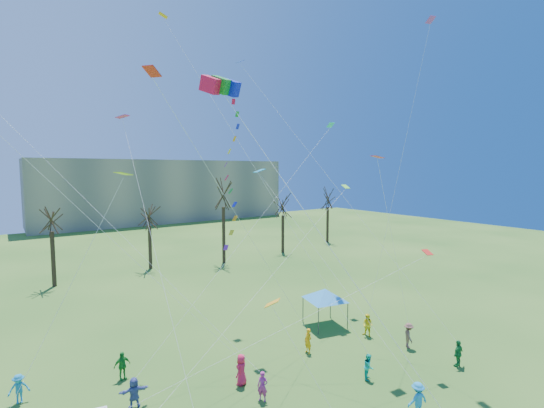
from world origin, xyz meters
TOP-DOWN VIEW (x-y plane):
  - distant_building at (22.00, 82.00)m, footprint 60.00×14.00m
  - bare_tree_row at (2.79, 36.01)m, footprint 71.36×8.67m
  - big_box_kite at (-1.64, 6.32)m, footprint 3.80×6.06m
  - canopy_tent_blue at (9.62, 11.56)m, footprint 3.97×3.97m
  - festival_crowd at (-1.50, 5.91)m, footprint 25.97×14.12m
  - small_kites_aloft at (0.60, 10.31)m, footprint 30.83×19.06m

SIDE VIEW (x-z plane):
  - festival_crowd at x=-1.50m, z-range -0.06..1.80m
  - canopy_tent_blue at x=9.62m, z-range 1.06..4.12m
  - bare_tree_row at x=2.79m, z-range 1.27..13.26m
  - distant_building at x=22.00m, z-range 0.00..15.00m
  - big_box_kite at x=-1.64m, z-range 3.19..21.71m
  - small_kites_aloft at x=0.60m, z-range -3.55..30.79m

